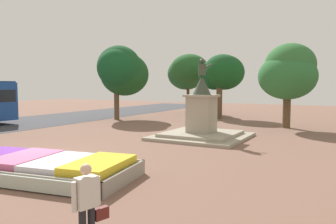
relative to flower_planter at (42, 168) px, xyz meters
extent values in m
plane|color=brown|center=(-2.32, 1.35, -0.29)|extent=(87.56, 87.56, 0.00)
cube|color=#38281C|center=(-0.05, 0.05, -0.09)|extent=(6.12, 3.48, 0.42)
cube|color=gray|center=(0.17, -1.25, -0.07)|extent=(5.91, 1.10, 0.46)
cube|color=gray|center=(-0.27, 1.35, -0.07)|extent=(5.91, 1.10, 0.46)
cube|color=gray|center=(2.85, 0.55, -0.07)|extent=(0.56, 2.72, 0.46)
cube|color=#D86699|center=(-0.74, -0.07, 0.23)|extent=(1.77, 2.54, 0.21)
cube|color=white|center=(0.64, 0.17, 0.22)|extent=(1.77, 2.54, 0.19)
cube|color=yellow|center=(2.01, 0.40, 0.25)|extent=(1.77, 2.54, 0.24)
cube|color=#B2BCAD|center=(0.18, -1.30, -0.06)|extent=(5.63, 1.15, 0.38)
cube|color=#9D937F|center=(1.41, 9.63, -0.21)|extent=(4.81, 4.81, 0.16)
cube|color=#9E9480|center=(1.41, 9.63, -0.05)|extent=(3.76, 3.76, 0.16)
cube|color=#9E937F|center=(1.41, 9.63, 1.01)|extent=(1.35, 1.35, 1.96)
cube|color=#9E937F|center=(1.41, 9.63, 2.05)|extent=(1.59, 1.59, 0.12)
cone|color=#384233|center=(1.41, 9.63, 2.64)|extent=(1.01, 1.01, 1.07)
cylinder|color=#384233|center=(1.41, 9.63, 3.49)|extent=(0.43, 0.43, 0.62)
sphere|color=#384233|center=(1.41, 9.63, 3.94)|extent=(0.27, 0.27, 0.27)
cylinder|color=#384233|center=(1.64, 9.78, 3.62)|extent=(0.51, 0.38, 0.40)
cube|color=beige|center=(4.52, -2.85, 0.75)|extent=(0.31, 0.42, 0.55)
cylinder|color=beige|center=(4.46, -3.08, 0.73)|extent=(0.09, 0.09, 0.52)
cylinder|color=beige|center=(4.58, -2.61, 0.73)|extent=(0.09, 0.09, 0.52)
sphere|color=beige|center=(4.52, -2.85, 1.16)|extent=(0.20, 0.20, 0.20)
cube|color=#591E19|center=(4.59, -2.56, 0.29)|extent=(0.19, 0.30, 0.22)
cylinder|color=brown|center=(-1.40, 20.22, 1.15)|extent=(0.51, 0.51, 2.90)
ellipsoid|color=#154B23|center=(-2.05, 20.69, 3.57)|extent=(2.86, 2.70, 2.66)
ellipsoid|color=#1A4E25|center=(-1.24, 20.52, 3.96)|extent=(3.30, 2.91, 2.77)
ellipsoid|color=#184E20|center=(-1.20, 20.83, 3.78)|extent=(3.53, 3.81, 3.09)
cylinder|color=#4C3823|center=(-6.27, 24.12, 1.05)|extent=(0.31, 0.31, 2.69)
ellipsoid|color=#255828|center=(-5.78, 23.37, 4.32)|extent=(3.89, 3.69, 2.99)
ellipsoid|color=#24582B|center=(-6.74, 24.67, 3.87)|extent=(3.98, 4.04, 3.41)
ellipsoid|color=#1F5929|center=(-6.35, 24.19, 4.14)|extent=(3.24, 2.78, 2.94)
cylinder|color=brown|center=(4.82, 16.51, 0.81)|extent=(0.52, 0.52, 2.20)
ellipsoid|color=#2D6C35|center=(4.93, 15.71, 3.21)|extent=(3.77, 3.72, 3.04)
ellipsoid|color=#316B34|center=(5.04, 16.00, 3.97)|extent=(3.28, 3.54, 2.87)
cylinder|color=brown|center=(-8.88, 15.36, 0.95)|extent=(0.43, 0.43, 2.49)
ellipsoid|color=#1C4D22|center=(-8.53, 16.09, 3.60)|extent=(4.02, 4.40, 3.72)
ellipsoid|color=#1A4E26|center=(-8.49, 15.23, 4.16)|extent=(3.80, 3.51, 3.59)
ellipsoid|color=#164F27|center=(-8.30, 14.60, 4.07)|extent=(3.28, 2.87, 3.09)
camera|label=1|loc=(8.46, -7.05, 2.61)|focal=35.00mm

